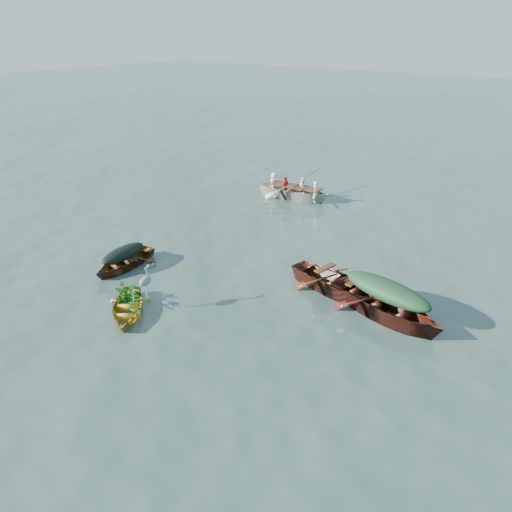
# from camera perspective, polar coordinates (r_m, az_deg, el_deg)

# --- Properties ---
(ground) EXTENTS (140.00, 140.00, 0.00)m
(ground) POSITION_cam_1_polar(r_m,az_deg,el_deg) (14.34, -5.54, -4.80)
(ground) COLOR #39514D
(ground) RESTS_ON ground
(yellow_dinghy) EXTENTS (2.69, 2.78, 0.70)m
(yellow_dinghy) POSITION_cam_1_polar(r_m,az_deg,el_deg) (13.98, -14.45, -6.41)
(yellow_dinghy) COLOR #B18E22
(yellow_dinghy) RESTS_ON ground
(dark_covered_boat) EXTENTS (1.43, 3.20, 0.74)m
(dark_covered_boat) POSITION_cam_1_polar(r_m,az_deg,el_deg) (16.52, -14.74, -1.29)
(dark_covered_boat) COLOR #542D13
(dark_covered_boat) RESTS_ON ground
(green_tarp_boat) EXTENTS (4.91, 2.51, 1.12)m
(green_tarp_boat) POSITION_cam_1_polar(r_m,az_deg,el_deg) (13.82, 14.41, -6.81)
(green_tarp_boat) COLOR #471C10
(green_tarp_boat) RESTS_ON ground
(open_wooden_boat) EXTENTS (4.74, 2.18, 1.08)m
(open_wooden_boat) POSITION_cam_1_polar(r_m,az_deg,el_deg) (14.63, 9.43, -4.38)
(open_wooden_boat) COLOR brown
(open_wooden_boat) RESTS_ON ground
(rowed_boat) EXTENTS (4.67, 1.86, 1.10)m
(rowed_boat) POSITION_cam_1_polar(r_m,az_deg,el_deg) (22.37, 4.33, 6.52)
(rowed_boat) COLOR silver
(rowed_boat) RESTS_ON ground
(dark_tarp_cover) EXTENTS (0.79, 1.76, 0.40)m
(dark_tarp_cover) POSITION_cam_1_polar(r_m,az_deg,el_deg) (16.28, -14.96, 0.50)
(dark_tarp_cover) COLOR black
(dark_tarp_cover) RESTS_ON dark_covered_boat
(green_tarp_cover) EXTENTS (2.70, 1.38, 0.52)m
(green_tarp_cover) POSITION_cam_1_polar(r_m,az_deg,el_deg) (13.41, 14.78, -3.83)
(green_tarp_cover) COLOR #163618
(green_tarp_cover) RESTS_ON green_tarp_boat
(thwart_benches) EXTENTS (2.39, 1.23, 0.04)m
(thwart_benches) POSITION_cam_1_polar(r_m,az_deg,el_deg) (14.37, 9.59, -2.45)
(thwart_benches) COLOR #43250F
(thwart_benches) RESTS_ON open_wooden_boat
(heron) EXTENTS (0.48, 0.48, 0.92)m
(heron) POSITION_cam_1_polar(r_m,az_deg,el_deg) (13.54, -12.49, -3.32)
(heron) COLOR gray
(heron) RESTS_ON yellow_dinghy
(dinghy_weeds) EXTENTS (1.12, 1.14, 0.60)m
(dinghy_weeds) POSITION_cam_1_polar(r_m,az_deg,el_deg) (14.13, -14.35, -3.00)
(dinghy_weeds) COLOR #1E6319
(dinghy_weeds) RESTS_ON yellow_dinghy
(rowers) EXTENTS (3.30, 1.57, 0.76)m
(rowers) POSITION_cam_1_polar(r_m,az_deg,el_deg) (22.09, 4.41, 8.81)
(rowers) COLOR white
(rowers) RESTS_ON rowed_boat
(oars) EXTENTS (0.88, 2.65, 0.06)m
(oars) POSITION_cam_1_polar(r_m,az_deg,el_deg) (22.19, 4.38, 7.94)
(oars) COLOR #A26A3D
(oars) RESTS_ON rowed_boat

